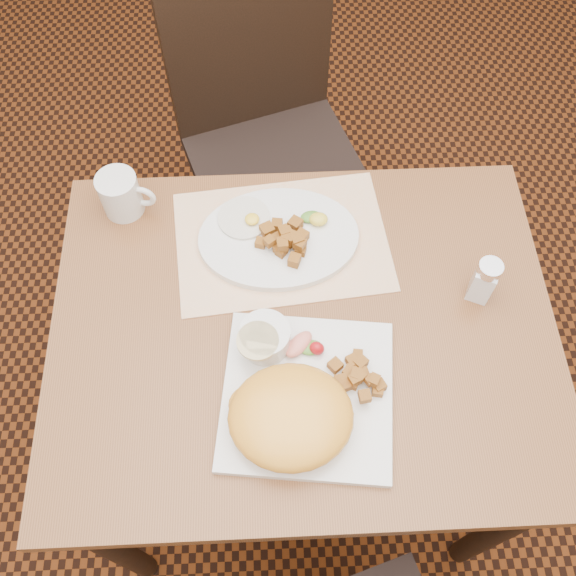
# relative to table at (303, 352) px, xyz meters

# --- Properties ---
(ground) EXTENTS (8.00, 8.00, 0.00)m
(ground) POSITION_rel_table_xyz_m (0.00, 0.00, -0.64)
(ground) COLOR black
(ground) RESTS_ON ground
(table) EXTENTS (0.90, 0.70, 0.75)m
(table) POSITION_rel_table_xyz_m (0.00, 0.00, 0.00)
(table) COLOR brown
(table) RESTS_ON ground
(chair_far) EXTENTS (0.53, 0.54, 0.97)m
(chair_far) POSITION_rel_table_xyz_m (-0.05, 0.68, -0.10)
(chair_far) COLOR black
(chair_far) RESTS_ON ground
(placemat) EXTENTS (0.43, 0.32, 0.00)m
(placemat) POSITION_rel_table_xyz_m (-0.03, 0.18, 0.11)
(placemat) COLOR white
(placemat) RESTS_ON table
(plate_square) EXTENTS (0.31, 0.31, 0.02)m
(plate_square) POSITION_rel_table_xyz_m (-0.00, -0.13, 0.12)
(plate_square) COLOR silver
(plate_square) RESTS_ON table
(plate_oval) EXTENTS (0.31, 0.24, 0.02)m
(plate_oval) POSITION_rel_table_xyz_m (-0.04, 0.18, 0.12)
(plate_oval) COLOR silver
(plate_oval) RESTS_ON placemat
(hollandaise_mound) EXTENTS (0.20, 0.18, 0.07)m
(hollandaise_mound) POSITION_rel_table_xyz_m (-0.03, -0.18, 0.16)
(hollandaise_mound) COLOR #FFAF31
(hollandaise_mound) RESTS_ON plate_square
(ramekin) EXTENTS (0.09, 0.09, 0.05)m
(ramekin) POSITION_rel_table_xyz_m (-0.07, -0.04, 0.15)
(ramekin) COLOR silver
(ramekin) RESTS_ON plate_square
(garnish_sq) EXTENTS (0.08, 0.06, 0.03)m
(garnish_sq) POSITION_rel_table_xyz_m (0.00, -0.05, 0.14)
(garnish_sq) COLOR #387223
(garnish_sq) RESTS_ON plate_square
(fried_egg) EXTENTS (0.10, 0.10, 0.02)m
(fried_egg) POSITION_rel_table_xyz_m (-0.10, 0.22, 0.13)
(fried_egg) COLOR white
(fried_egg) RESTS_ON plate_oval
(garnish_ov) EXTENTS (0.05, 0.04, 0.02)m
(garnish_ov) POSITION_rel_table_xyz_m (0.03, 0.21, 0.14)
(garnish_ov) COLOR #387223
(garnish_ov) RESTS_ON plate_oval
(salt_shaker) EXTENTS (0.06, 0.06, 0.10)m
(salt_shaker) POSITION_rel_table_xyz_m (0.32, 0.05, 0.16)
(salt_shaker) COLOR white
(salt_shaker) RESTS_ON table
(coffee_mug) EXTENTS (0.11, 0.08, 0.09)m
(coffee_mug) POSITION_rel_table_xyz_m (-0.34, 0.28, 0.15)
(coffee_mug) COLOR silver
(coffee_mug) RESTS_ON table
(home_fries_sq) EXTENTS (0.11, 0.10, 0.03)m
(home_fries_sq) POSITION_rel_table_xyz_m (0.08, -0.11, 0.14)
(home_fries_sq) COLOR #9A5B18
(home_fries_sq) RESTS_ON plate_square
(home_fries_ov) EXTENTS (0.10, 0.11, 0.04)m
(home_fries_ov) POSITION_rel_table_xyz_m (-0.02, 0.16, 0.14)
(home_fries_ov) COLOR #9A5B18
(home_fries_ov) RESTS_ON plate_oval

